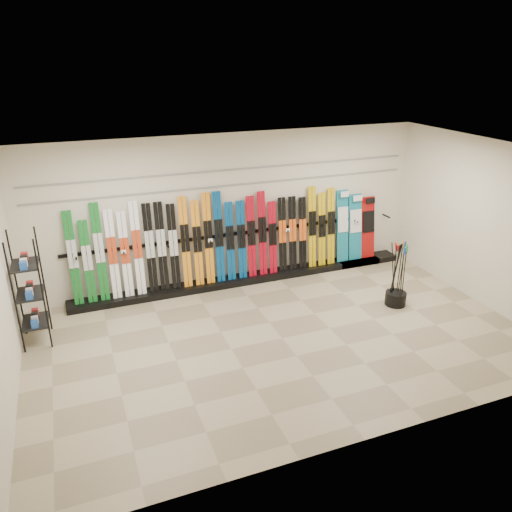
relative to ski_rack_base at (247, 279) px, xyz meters
name	(u,v)px	position (x,y,z in m)	size (l,w,h in m)	color
floor	(282,338)	(-0.22, -2.28, -0.06)	(8.00, 8.00, 0.00)	gray
back_wall	(232,210)	(-0.22, 0.22, 1.44)	(8.00, 8.00, 0.00)	beige
right_wall	(486,224)	(3.78, -2.28, 1.44)	(5.00, 5.00, 0.00)	beige
ceiling	(286,157)	(-0.22, -2.28, 2.94)	(8.00, 8.00, 0.00)	silver
ski_rack_base	(247,279)	(0.00, 0.00, 0.00)	(8.00, 0.40, 0.12)	black
skis	(212,242)	(-0.71, 0.04, 0.89)	(5.37, 0.22, 1.82)	#146F25
snowboards	(355,227)	(2.55, 0.07, 0.78)	(0.94, 0.24, 1.56)	#14728C
accessory_rack	(30,290)	(-3.97, -0.89, 0.86)	(0.40, 0.60, 1.85)	black
pole_bin	(395,298)	(2.23, -1.95, 0.07)	(0.38, 0.38, 0.25)	black
ski_poles	(397,274)	(2.23, -1.92, 0.55)	(0.32, 0.35, 1.18)	black
slatwall_rail_0	(232,185)	(-0.22, 0.20, 1.94)	(7.60, 0.02, 0.03)	gray
slatwall_rail_1	(232,170)	(-0.22, 0.20, 2.24)	(7.60, 0.02, 0.03)	gray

